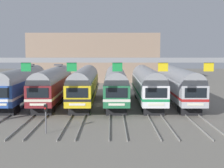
# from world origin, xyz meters

# --- Properties ---
(ground_plane) EXTENTS (160.00, 160.00, 0.00)m
(ground_plane) POSITION_xyz_m (0.00, 0.00, 0.00)
(ground_plane) COLOR gray
(track_bed) EXTENTS (22.05, 70.00, 0.15)m
(track_bed) POSITION_xyz_m (0.00, 17.00, 0.07)
(track_bed) COLOR gray
(track_bed) RESTS_ON ground
(commuter_train_blue) EXTENTS (2.88, 18.06, 5.05)m
(commuter_train_blue) POSITION_xyz_m (-10.27, -0.00, 2.69)
(commuter_train_blue) COLOR #284C9E
(commuter_train_blue) RESTS_ON ground
(commuter_train_maroon) EXTENTS (2.88, 18.06, 5.05)m
(commuter_train_maroon) POSITION_xyz_m (-6.16, -0.00, 2.69)
(commuter_train_maroon) COLOR maroon
(commuter_train_maroon) RESTS_ON ground
(commuter_train_yellow) EXTENTS (2.88, 18.06, 4.77)m
(commuter_train_yellow) POSITION_xyz_m (-2.05, -0.01, 2.69)
(commuter_train_yellow) COLOR gold
(commuter_train_yellow) RESTS_ON ground
(commuter_train_green) EXTENTS (2.88, 18.06, 4.77)m
(commuter_train_green) POSITION_xyz_m (2.05, -0.01, 2.69)
(commuter_train_green) COLOR #236B42
(commuter_train_green) RESTS_ON ground
(commuter_train_white) EXTENTS (2.88, 18.06, 4.77)m
(commuter_train_white) POSITION_xyz_m (6.16, -0.01, 2.69)
(commuter_train_white) COLOR white
(commuter_train_white) RESTS_ON ground
(commuter_train_stainless) EXTENTS (2.88, 18.06, 4.77)m
(commuter_train_stainless) POSITION_xyz_m (10.27, -0.01, 2.69)
(commuter_train_stainless) COLOR #B2B5BA
(commuter_train_stainless) RESTS_ON ground
(catenary_gantry) EXTENTS (25.78, 0.44, 6.97)m
(catenary_gantry) POSITION_xyz_m (0.00, -13.50, 5.35)
(catenary_gantry) COLOR gray
(catenary_gantry) RESTS_ON ground
(yard_signal_mast) EXTENTS (0.28, 0.35, 2.57)m
(yard_signal_mast) POSITION_xyz_m (-4.11, -15.38, 1.80)
(yard_signal_mast) COLOR #59595E
(yard_signal_mast) RESTS_ON ground
(maintenance_building) EXTENTS (28.17, 10.00, 10.55)m
(maintenance_building) POSITION_xyz_m (-2.44, 32.47, 5.27)
(maintenance_building) COLOR gray
(maintenance_building) RESTS_ON ground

